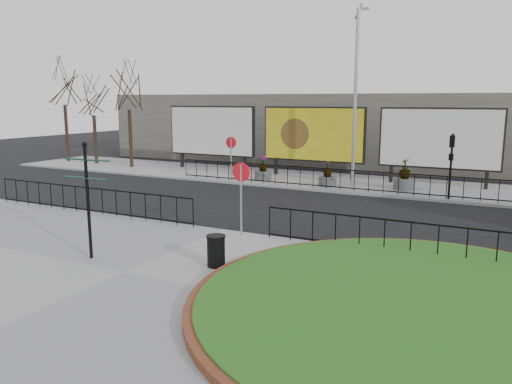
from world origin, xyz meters
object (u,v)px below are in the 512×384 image
Objects in this scene: billboard_mid at (313,135)px; planter_b at (327,177)px; planter_c at (404,179)px; litter_bin at (216,251)px; planter_a at (263,171)px; fingerpost_sign at (87,189)px; lamp_post at (355,95)px.

billboard_mid is 4.51× the size of planter_b.
planter_b is 0.86× the size of planter_c.
planter_a is at bearing 111.35° from litter_bin.
billboard_mid is 6.32m from planter_c.
fingerpost_sign is 14.97m from planter_b.
fingerpost_sign is at bearing -97.95° from planter_b.
planter_c is at bearing 71.63° from fingerpost_sign.
lamp_post reaches higher than planter_c.
planter_a is at bearing -130.06° from billboard_mid.
litter_bin is at bearing -78.30° from billboard_mid.
billboard_mid is at bearing 160.90° from planter_c.
planter_a is (-5.48, 14.02, 0.06)m from litter_bin.
planter_a is 3.94m from planter_b.
lamp_post is 5.80× the size of planter_c.
billboard_mid is 4.35× the size of planter_a.
planter_a reaches higher than planter_b.
planter_a is 1.04× the size of planter_b.
lamp_post reaches higher than litter_bin.
planter_c is (2.69, 0.00, -4.15)m from lamp_post.
planter_b is at bearing 96.41° from litter_bin.
litter_bin is at bearing -98.94° from planter_c.
billboard_mid is at bearing 124.34° from planter_b.
planter_c is (2.28, 14.50, 0.11)m from litter_bin.
planter_b reaches higher than litter_bin.
fingerpost_sign is at bearing -90.62° from billboard_mid.
planter_a is at bearing 175.94° from planter_b.
lamp_post is at bearing 80.75° from fingerpost_sign.
lamp_post reaches higher than billboard_mid.
lamp_post is at bearing 33.85° from planter_b.
fingerpost_sign is at bearing -101.65° from lamp_post.
billboard_mid reaches higher than planter_a.
planter_a is 7.77m from planter_c.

